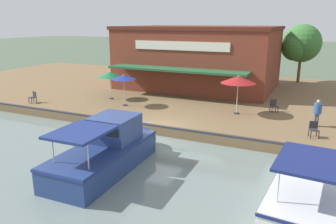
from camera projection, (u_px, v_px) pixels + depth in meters
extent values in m
plane|color=#4C5B47|center=(157.00, 137.00, 19.34)|extent=(220.00, 220.00, 0.00)
cube|color=brown|center=(213.00, 95.00, 28.89)|extent=(22.00, 56.00, 0.60)
cube|color=#2D2D33|center=(157.00, 126.00, 19.25)|extent=(0.20, 50.40, 0.10)
cube|color=brown|center=(199.00, 58.00, 30.76)|extent=(9.50, 13.61, 5.28)
cube|color=#522318|center=(200.00, 28.00, 30.02)|extent=(9.69, 13.88, 0.30)
cube|color=#235633|center=(176.00, 70.00, 25.91)|extent=(1.80, 11.57, 0.16)
cube|color=silver|center=(180.00, 46.00, 26.18)|extent=(0.08, 8.16, 0.70)
cylinder|color=#B7B7B7|center=(111.00, 86.00, 25.97)|extent=(0.06, 0.06, 2.04)
cylinder|color=#2D2D33|center=(111.00, 98.00, 26.24)|extent=(0.36, 0.36, 0.06)
cone|color=#19663D|center=(110.00, 74.00, 25.72)|extent=(1.81, 1.81, 0.44)
cone|color=silver|center=(110.00, 74.00, 25.72)|extent=(1.12, 1.12, 0.35)
sphere|color=silver|center=(110.00, 72.00, 25.66)|extent=(0.08, 0.08, 0.08)
cylinder|color=#B7B7B7|center=(124.00, 91.00, 23.87)|extent=(0.06, 0.06, 2.16)
cylinder|color=#2D2D33|center=(125.00, 105.00, 24.15)|extent=(0.36, 0.36, 0.06)
cone|color=navy|center=(124.00, 77.00, 23.59)|extent=(1.77, 1.77, 0.31)
cone|color=yellow|center=(124.00, 77.00, 23.59)|extent=(1.10, 1.10, 0.25)
sphere|color=yellow|center=(124.00, 75.00, 23.55)|extent=(0.08, 0.08, 0.08)
cylinder|color=#B7B7B7|center=(237.00, 96.00, 21.66)|extent=(0.06, 0.06, 2.39)
cylinder|color=#2D2D33|center=(236.00, 113.00, 21.97)|extent=(0.36, 0.36, 0.06)
cone|color=maroon|center=(238.00, 80.00, 21.36)|extent=(2.29, 2.29, 0.47)
cone|color=white|center=(238.00, 79.00, 21.36)|extent=(1.42, 1.42, 0.38)
sphere|color=white|center=(238.00, 76.00, 21.30)|extent=(0.08, 0.08, 0.08)
cube|color=#2D2D33|center=(319.00, 135.00, 17.21)|extent=(0.05, 0.05, 0.42)
cube|color=#2D2D33|center=(311.00, 135.00, 17.26)|extent=(0.05, 0.05, 0.42)
cube|color=#2D2D33|center=(317.00, 133.00, 17.59)|extent=(0.05, 0.05, 0.42)
cube|color=#2D2D33|center=(309.00, 132.00, 17.64)|extent=(0.05, 0.05, 0.42)
cube|color=#2D2D33|center=(314.00, 130.00, 17.37)|extent=(0.55, 0.55, 0.05)
cube|color=#2D2D33|center=(314.00, 125.00, 17.50)|extent=(0.16, 0.43, 0.40)
cube|color=#2D2D33|center=(32.00, 101.00, 24.60)|extent=(0.05, 0.05, 0.42)
cube|color=#2D2D33|center=(29.00, 100.00, 24.83)|extent=(0.05, 0.05, 0.42)
cube|color=#2D2D33|center=(36.00, 100.00, 24.90)|extent=(0.05, 0.05, 0.42)
cube|color=#2D2D33|center=(34.00, 99.00, 25.14)|extent=(0.05, 0.05, 0.42)
cube|color=#2D2D33|center=(32.00, 97.00, 24.81)|extent=(0.53, 0.53, 0.05)
cube|color=#2D2D33|center=(34.00, 94.00, 24.90)|extent=(0.14, 0.44, 0.40)
cube|color=#2D2D33|center=(278.00, 110.00, 22.17)|extent=(0.05, 0.05, 0.42)
cube|color=#2D2D33|center=(272.00, 110.00, 22.15)|extent=(0.05, 0.05, 0.42)
cube|color=#2D2D33|center=(276.00, 108.00, 22.55)|extent=(0.05, 0.05, 0.42)
cube|color=#2D2D33|center=(270.00, 108.00, 22.53)|extent=(0.05, 0.05, 0.42)
cube|color=#2D2D33|center=(274.00, 106.00, 22.29)|extent=(0.60, 0.60, 0.05)
cube|color=#2D2D33|center=(273.00, 102.00, 22.43)|extent=(0.24, 0.41, 0.40)
cylinder|color=#4C4C56|center=(317.00, 120.00, 19.16)|extent=(0.13, 0.13, 0.78)
cylinder|color=#4C4C56|center=(315.00, 120.00, 19.30)|extent=(0.13, 0.13, 0.78)
cylinder|color=#2D5193|center=(318.00, 108.00, 19.04)|extent=(0.46, 0.46, 0.62)
sphere|color=tan|center=(319.00, 101.00, 18.93)|extent=(0.21, 0.21, 0.21)
cube|color=navy|center=(103.00, 159.00, 14.65)|extent=(5.94, 2.52, 1.12)
ellipsoid|color=navy|center=(135.00, 138.00, 17.25)|extent=(2.13, 2.31, 1.12)
cube|color=navy|center=(103.00, 149.00, 14.52)|extent=(6.01, 2.57, 0.10)
cube|color=navy|center=(115.00, 128.00, 15.26)|extent=(2.03, 1.95, 1.16)
cube|color=black|center=(102.00, 131.00, 14.36)|extent=(0.10, 1.67, 0.41)
cube|color=navy|center=(81.00, 132.00, 12.97)|extent=(2.47, 2.08, 0.11)
cylinder|color=silver|center=(88.00, 155.00, 12.16)|extent=(0.05, 0.05, 1.14)
cylinder|color=silver|center=(53.00, 149.00, 12.80)|extent=(0.05, 0.05, 1.14)
cylinder|color=silver|center=(137.00, 121.00, 17.24)|extent=(0.09, 1.91, 0.04)
cube|color=white|center=(316.00, 193.00, 11.73)|extent=(6.38, 3.20, 1.09)
ellipsoid|color=white|center=(323.00, 162.00, 14.33)|extent=(2.38, 2.74, 1.09)
cube|color=navy|center=(317.00, 182.00, 11.60)|extent=(6.46, 3.24, 0.10)
cube|color=navy|center=(317.00, 162.00, 10.03)|extent=(2.75, 2.50, 0.09)
cylinder|color=silver|center=(279.00, 184.00, 9.99)|extent=(0.05, 0.05, 1.24)
cylinder|color=brown|center=(299.00, 70.00, 32.97)|extent=(0.29, 0.29, 2.53)
sphere|color=#387033|center=(302.00, 43.00, 32.27)|extent=(3.71, 3.71, 3.71)
sphere|color=#387033|center=(295.00, 47.00, 31.94)|extent=(2.60, 2.60, 2.60)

